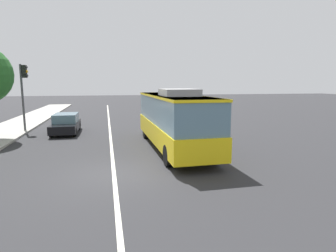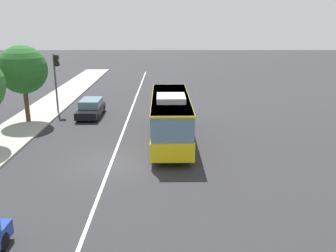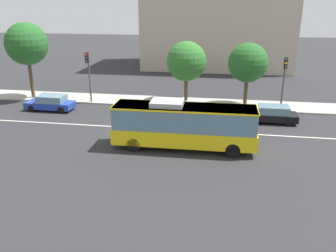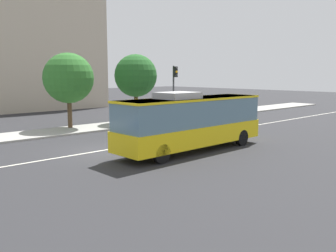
# 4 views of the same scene
# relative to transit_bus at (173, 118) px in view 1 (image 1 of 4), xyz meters

# --- Properties ---
(ground_plane) EXTENTS (160.00, 160.00, 0.00)m
(ground_plane) POSITION_rel_transit_bus_xyz_m (-3.88, 3.52, -1.81)
(ground_plane) COLOR #28282B
(lane_centre_line) EXTENTS (76.00, 0.16, 0.01)m
(lane_centre_line) POSITION_rel_transit_bus_xyz_m (-3.88, 3.52, -1.80)
(lane_centre_line) COLOR silver
(lane_centre_line) RESTS_ON ground_plane
(transit_bus) EXTENTS (10.03, 2.61, 3.46)m
(transit_bus) POSITION_rel_transit_bus_xyz_m (0.00, 0.00, 0.00)
(transit_bus) COLOR yellow
(transit_bus) RESTS_ON ground_plane
(sedan_black) EXTENTS (4.51, 1.84, 1.46)m
(sedan_black) POSITION_rel_transit_bus_xyz_m (6.78, 6.79, -1.09)
(sedan_black) COLOR black
(sedan_black) RESTS_ON ground_plane
(traffic_light_mid_block) EXTENTS (0.35, 0.62, 5.20)m
(traffic_light_mid_block) POSITION_rel_transit_bus_xyz_m (8.00, 9.86, 1.75)
(traffic_light_mid_block) COLOR #47474C
(traffic_light_mid_block) RESTS_ON ground_plane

